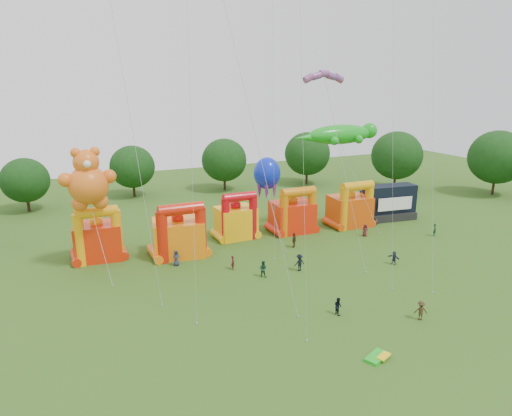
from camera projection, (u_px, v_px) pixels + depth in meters
name	position (u px, v px, depth m)	size (l,w,h in m)	color
ground	(390.00, 360.00, 33.20)	(160.00, 160.00, 0.00)	#305518
tree_ring	(378.00, 281.00, 31.60)	(123.35, 125.45, 12.07)	#352314
bouncy_castle_0	(98.00, 239.00, 51.49)	(5.48, 4.58, 6.47)	red
bouncy_castle_1	(179.00, 235.00, 52.59)	(6.43, 5.51, 6.59)	orange
bouncy_castle_2	(236.00, 220.00, 58.58)	(4.97, 4.06, 6.28)	#FFB20D
bouncy_castle_3	(293.00, 214.00, 61.00)	(5.58, 4.58, 6.38)	red
bouncy_castle_4	(351.00, 208.00, 63.55)	(5.63, 4.64, 6.58)	#D5460B
stage_trailer	(388.00, 203.00, 66.54)	(8.29, 3.93, 5.14)	black
teddy_bear_kite	(92.00, 202.00, 46.81)	(5.74, 7.63, 13.28)	orange
gecko_kite	(354.00, 172.00, 60.84)	(12.76, 7.58, 14.23)	#169D1A
octopus_kite	(273.00, 204.00, 59.03)	(4.00, 11.53, 9.98)	#0D24C6
parafoil_kites	(246.00, 147.00, 40.35)	(25.20, 14.67, 31.31)	red
diamond_kites	(319.00, 117.00, 42.44)	(25.00, 22.98, 44.65)	#E4410A
folded_kite_bundle	(378.00, 357.00, 33.36)	(2.23, 1.71, 0.31)	green
spectator_0	(176.00, 258.00, 50.02)	(0.87, 0.57, 1.79)	#282D44
spectator_1	(233.00, 262.00, 49.05)	(0.58, 0.38, 1.59)	#54181C
spectator_2	(263.00, 269.00, 47.20)	(0.86, 0.67, 1.76)	#173B2A
spectator_3	(299.00, 263.00, 48.63)	(1.21, 0.69, 1.87)	black
spectator_4	(294.00, 240.00, 55.55)	(1.10, 0.46, 1.87)	#402B19
spectator_5	(394.00, 258.00, 50.41)	(1.42, 0.45, 1.53)	#24273C
spectator_6	(365.00, 230.00, 59.57)	(0.80, 0.52, 1.64)	#4D161E
spectator_7	(435.00, 230.00, 59.66)	(0.61, 0.40, 1.68)	#193E21
spectator_8	(338.00, 306.00, 39.58)	(0.76, 0.59, 1.55)	black
spectator_9	(421.00, 311.00, 38.64)	(1.10, 0.63, 1.70)	#372716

